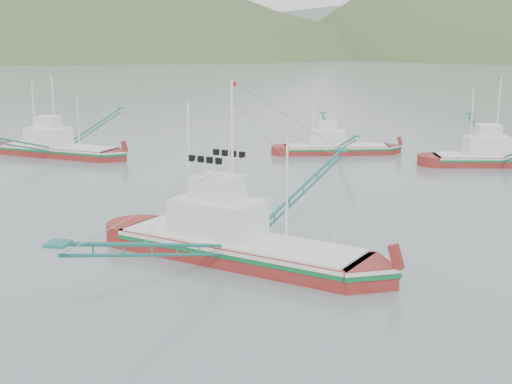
% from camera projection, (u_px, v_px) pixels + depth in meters
% --- Properties ---
extents(ground, '(1200.00, 1200.00, 0.00)m').
position_uv_depth(ground, '(237.00, 266.00, 42.16)').
color(ground, slate).
rests_on(ground, ground).
extents(main_boat, '(16.39, 27.80, 11.66)m').
position_uv_depth(main_boat, '(238.00, 223.00, 42.86)').
color(main_boat, maroon).
rests_on(main_boat, ground).
extents(bg_boat_left, '(14.32, 24.79, 10.16)m').
position_uv_depth(bg_boat_left, '(58.00, 140.00, 79.32)').
color(bg_boat_left, maroon).
rests_on(bg_boat_left, ground).
extents(bg_boat_right, '(13.82, 24.06, 9.83)m').
position_uv_depth(bg_boat_right, '(498.00, 150.00, 73.77)').
color(bg_boat_right, maroon).
rests_on(bg_boat_right, ground).
extents(bg_boat_far, '(12.19, 20.95, 8.64)m').
position_uv_depth(bg_boat_far, '(336.00, 140.00, 80.90)').
color(bg_boat_far, maroon).
rests_on(bg_boat_far, ground).
extents(headland_left, '(448.00, 308.00, 210.00)m').
position_uv_depth(headland_left, '(71.00, 56.00, 420.36)').
color(headland_left, '#41552C').
rests_on(headland_left, ground).
extents(ridge_distant, '(960.00, 400.00, 240.00)m').
position_uv_depth(ridge_distant, '(423.00, 49.00, 572.98)').
color(ridge_distant, slate).
rests_on(ridge_distant, ground).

